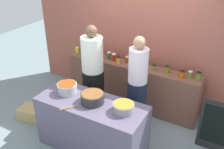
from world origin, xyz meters
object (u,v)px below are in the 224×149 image
preserve_jar_0 (77,50)px  preserve_jar_9 (167,69)px  preserve_jar_4 (114,57)px  preserve_jar_6 (128,59)px  bread_crate (32,113)px  wooden_spoon (69,108)px  cook_with_tongs (93,80)px  preserve_jar_3 (109,56)px  preserve_jar_1 (84,51)px  preserve_jar_7 (136,61)px  cooking_pot_center (92,98)px  preserve_jar_5 (118,60)px  preserve_jar_2 (92,52)px  preserve_jar_11 (190,74)px  cooking_pot_right (123,108)px  chalkboard_sign (219,128)px  cooking_pot_left (67,88)px  preserve_jar_10 (182,74)px  preserve_jar_12 (198,76)px  cook_in_cap (137,90)px  preserve_jar_8 (154,67)px

preserve_jar_0 → preserve_jar_9: preserve_jar_9 is taller
preserve_jar_4 → preserve_jar_6: size_ratio=1.17×
preserve_jar_9 → bread_crate: (-2.13, -1.34, -0.87)m
wooden_spoon → cook_with_tongs: (-0.21, 0.97, -0.06)m
preserve_jar_3 → preserve_jar_1: bearing=-178.1°
preserve_jar_7 → cooking_pot_center: 1.45m
preserve_jar_5 → cooking_pot_center: bearing=-78.6°
preserve_jar_7 → preserve_jar_2: bearing=-178.7°
preserve_jar_11 → cooking_pot_center: 1.81m
preserve_jar_4 → cooking_pot_right: 1.64m
preserve_jar_2 → chalkboard_sign: 2.78m
wooden_spoon → bread_crate: wooden_spoon is taller
preserve_jar_6 → cook_with_tongs: cook_with_tongs is taller
preserve_jar_2 → preserve_jar_11: (2.02, 0.01, -0.01)m
preserve_jar_5 → cooking_pot_left: (-0.23, -1.29, -0.03)m
preserve_jar_3 → cooking_pot_left: bearing=-89.2°
preserve_jar_11 → bread_crate: (-2.54, -1.38, -0.86)m
preserve_jar_1 → cooking_pot_right: 2.12m
preserve_jar_11 → chalkboard_sign: size_ratio=0.12×
preserve_jar_6 → preserve_jar_11: 1.21m
preserve_jar_10 → chalkboard_sign: size_ratio=0.14×
cook_with_tongs → bread_crate: cook_with_tongs is taller
preserve_jar_12 → preserve_jar_10: bearing=-168.9°
preserve_jar_0 → preserve_jar_1: preserve_jar_0 is taller
preserve_jar_4 → cooking_pot_right: preserve_jar_4 is taller
cooking_pot_left → wooden_spoon: 0.45m
preserve_jar_12 → cook_in_cap: cook_in_cap is taller
cooking_pot_left → chalkboard_sign: 2.45m
preserve_jar_10 → cooking_pot_center: size_ratio=0.36×
preserve_jar_12 → cook_in_cap: 1.07m
preserve_jar_6 → cook_in_cap: cook_in_cap is taller
preserve_jar_11 → preserve_jar_5: bearing=-175.2°
preserve_jar_1 → preserve_jar_9: bearing=0.5°
cooking_pot_center → chalkboard_sign: 2.01m
preserve_jar_2 → preserve_jar_8: 1.37m
cooking_pot_center → bread_crate: 1.67m
preserve_jar_5 → preserve_jar_10: 1.23m
cooking_pot_center → cook_in_cap: (0.39, 0.77, -0.15)m
preserve_jar_1 → preserve_jar_11: (2.19, 0.05, -0.00)m
preserve_jar_1 → cooking_pot_center: bearing=-51.5°
bread_crate → preserve_jar_10: bearing=28.0°
preserve_jar_10 → cooking_pot_left: (-1.47, -1.31, -0.03)m
preserve_jar_0 → preserve_jar_8: 1.72m
preserve_jar_4 → preserve_jar_5: 0.14m
preserve_jar_1 → cooking_pot_right: (1.62, -1.37, -0.03)m
preserve_jar_0 → preserve_jar_8: preserve_jar_0 is taller
preserve_jar_3 → preserve_jar_4: preserve_jar_3 is taller
preserve_jar_3 → wooden_spoon: bearing=-79.8°
preserve_jar_0 → cook_with_tongs: (0.85, -0.70, -0.15)m
preserve_jar_3 → bread_crate: preserve_jar_3 is taller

